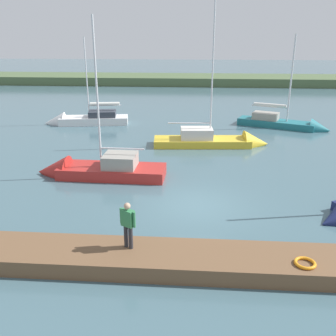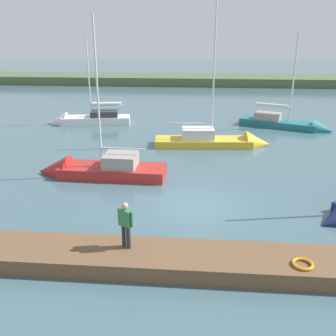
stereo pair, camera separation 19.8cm
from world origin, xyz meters
TOP-DOWN VIEW (x-y plane):
  - ground_plane at (0.00, 0.00)m, footprint 200.00×200.00m
  - far_shoreline at (0.00, -43.01)m, footprint 180.00×8.00m
  - dock_pier at (0.00, 4.74)m, footprint 20.77×1.88m
  - life_ring_buoy at (-3.30, 5.11)m, footprint 0.66×0.66m
  - sailboat_near_dock at (-1.49, -9.62)m, footprint 7.86×2.41m
  - sailboat_far_left at (-7.25, -15.14)m, footprint 7.27×4.28m
  - sailboat_mid_channel at (5.52, -3.26)m, footprint 6.95×2.08m
  - sailboat_far_right at (9.56, -15.27)m, footprint 7.09×2.80m
  - person_on_dock at (2.22, 4.54)m, footprint 0.55×0.40m

SIDE VIEW (x-z plane):
  - ground_plane at x=0.00m, z-range 0.00..0.00m
  - far_shoreline at x=0.00m, z-range -1.20..1.20m
  - sailboat_far_right at x=9.56m, z-range -3.65..4.09m
  - sailboat_mid_channel at x=5.52m, z-range -4.19..4.65m
  - sailboat_near_dock at x=-1.49m, z-range -4.77..5.22m
  - sailboat_far_left at x=-7.25m, z-range -3.70..4.19m
  - dock_pier at x=0.00m, z-range 0.00..0.56m
  - life_ring_buoy at x=-3.30m, z-range 0.56..0.66m
  - person_on_dock at x=2.22m, z-range 0.67..2.27m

